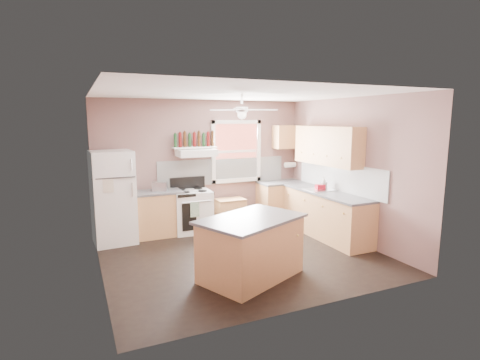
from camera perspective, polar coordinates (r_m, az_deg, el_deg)
name	(u,v)px	position (r m, az deg, el deg)	size (l,w,h in m)	color
floor	(242,255)	(6.53, 0.27, -11.35)	(4.50, 4.50, 0.00)	black
ceiling	(242,94)	(6.13, 0.29, 13.03)	(4.50, 4.50, 0.00)	white
wall_back	(203,164)	(8.06, -5.65, 2.45)	(4.50, 0.05, 2.70)	#785852
wall_right	(351,170)	(7.41, 16.55, 1.52)	(0.05, 4.00, 2.70)	#785852
wall_left	(95,187)	(5.66, -21.23, -1.00)	(0.05, 4.00, 2.70)	#785852
backsplash_back	(223,171)	(8.19, -2.55, 1.36)	(2.90, 0.03, 0.55)	white
backsplash_right	(339,177)	(7.63, 14.81, 0.48)	(0.03, 2.60, 0.55)	white
window_view	(236,151)	(8.26, -0.62, 4.40)	(1.00, 0.02, 1.20)	brown
window_frame	(236,151)	(8.23, -0.55, 4.38)	(1.16, 0.07, 1.36)	white
refrigerator	(113,197)	(7.33, -18.78, -2.52)	(0.73, 0.71, 1.73)	white
base_cabinet_left	(158,214)	(7.65, -12.35, -5.11)	(0.90, 0.60, 0.86)	tan
counter_left	(157,192)	(7.55, -12.47, -1.79)	(0.92, 0.62, 0.04)	#4A4A4D
toaster	(160,187)	(7.51, -12.13, -0.99)	(0.28, 0.16, 0.18)	silver
stove	(192,211)	(7.77, -7.28, -4.74)	(0.75, 0.64, 0.86)	white
range_hood	(196,153)	(7.70, -6.66, 4.14)	(0.78, 0.50, 0.14)	white
bottle_shelf	(195,148)	(7.81, -6.94, 4.94)	(0.90, 0.26, 0.03)	white
cart	(230,213)	(8.11, -1.47, -4.99)	(0.61, 0.40, 0.61)	tan
base_cabinet_corner	(281,202)	(8.63, 6.25, -3.31)	(1.00, 0.60, 0.86)	tan
base_cabinet_right	(325,215)	(7.61, 12.89, -5.20)	(0.60, 2.20, 0.86)	tan
counter_corner	(281,182)	(8.55, 6.30, -0.36)	(1.02, 0.62, 0.04)	#4A4A4D
counter_right	(326,193)	(7.50, 12.95, -1.88)	(0.62, 2.22, 0.04)	#4A4A4D
sink	(320,190)	(7.66, 12.06, -1.51)	(0.55, 0.45, 0.03)	silver
faucet	(326,186)	(7.74, 13.04, -0.87)	(0.03, 0.03, 0.14)	silver
upper_cabinet_right	(327,146)	(7.63, 13.14, 5.12)	(0.33, 1.80, 0.76)	tan
upper_cabinet_corner	(287,137)	(8.65, 7.14, 6.54)	(0.60, 0.33, 0.52)	tan
paper_towel	(290,165)	(8.79, 7.63, 2.32)	(0.12, 0.12, 0.26)	white
island	(251,249)	(5.54, 1.68, -10.44)	(1.41, 0.89, 0.86)	tan
island_top	(251,219)	(5.40, 1.70, -5.94)	(1.49, 0.98, 0.04)	#4A4A4D
ceiling_fan_hub	(242,110)	(6.12, 0.29, 10.69)	(0.20, 0.20, 0.08)	white
soap_bottle	(324,183)	(7.73, 12.64, -0.46)	(0.10, 0.10, 0.25)	silver
red_caddy	(320,187)	(7.70, 12.11, -1.05)	(0.18, 0.12, 0.10)	#AD0E1E
wine_bottles	(195,140)	(7.80, -6.93, 6.11)	(0.86, 0.06, 0.31)	#143819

